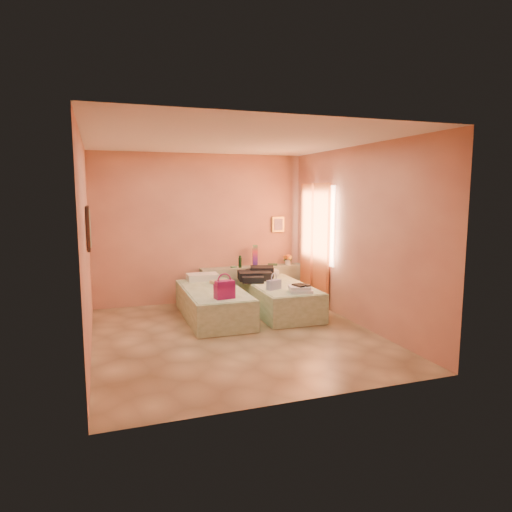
{
  "coord_description": "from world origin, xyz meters",
  "views": [
    {
      "loc": [
        -1.84,
        -6.22,
        2.09
      ],
      "look_at": [
        0.61,
        0.85,
        1.04
      ],
      "focal_mm": 32.0,
      "sensor_mm": 36.0,
      "label": 1
    }
  ],
  "objects": [
    {
      "name": "ground",
      "position": [
        0.0,
        0.0,
        0.0
      ],
      "size": [
        4.5,
        4.5,
        0.0
      ],
      "primitive_type": "plane",
      "color": "tan",
      "rests_on": "ground"
    },
    {
      "name": "room_walls",
      "position": [
        0.21,
        0.57,
        1.79
      ],
      "size": [
        4.02,
        4.51,
        2.81
      ],
      "color": "tan",
      "rests_on": "ground"
    },
    {
      "name": "headboard_ledge",
      "position": [
        0.98,
        2.1,
        0.33
      ],
      "size": [
        2.05,
        0.3,
        0.65
      ],
      "primitive_type": "cube",
      "color": "#A0A98A",
      "rests_on": "ground"
    },
    {
      "name": "bed_left",
      "position": [
        -0.09,
        1.0,
        0.25
      ],
      "size": [
        0.93,
        2.01,
        0.5
      ],
      "primitive_type": "cube",
      "rotation": [
        0.0,
        0.0,
        -0.01
      ],
      "color": "beige",
      "rests_on": "ground"
    },
    {
      "name": "bed_right",
      "position": [
        1.09,
        1.05,
        0.25
      ],
      "size": [
        0.93,
        2.01,
        0.5
      ],
      "primitive_type": "cube",
      "rotation": [
        0.0,
        0.0,
        -0.01
      ],
      "color": "beige",
      "rests_on": "ground"
    },
    {
      "name": "water_bottle",
      "position": [
        0.7,
        2.04,
        0.76
      ],
      "size": [
        0.07,
        0.07,
        0.22
      ],
      "primitive_type": "cylinder",
      "rotation": [
        0.0,
        0.0,
        0.16
      ],
      "color": "#153B1E",
      "rests_on": "headboard_ledge"
    },
    {
      "name": "rainbow_box",
      "position": [
        1.02,
        2.08,
        0.86
      ],
      "size": [
        0.11,
        0.11,
        0.42
      ],
      "primitive_type": "cube",
      "rotation": [
        0.0,
        0.0,
        -0.21
      ],
      "color": "#A0135B",
      "rests_on": "headboard_ledge"
    },
    {
      "name": "small_dish",
      "position": [
        0.58,
        2.07,
        0.67
      ],
      "size": [
        0.13,
        0.13,
        0.03
      ],
      "primitive_type": "cylinder",
      "rotation": [
        0.0,
        0.0,
        0.08
      ],
      "color": "#457F5F",
      "rests_on": "headboard_ledge"
    },
    {
      "name": "green_book",
      "position": [
        1.39,
        2.1,
        0.67
      ],
      "size": [
        0.23,
        0.2,
        0.03
      ],
      "primitive_type": "cube",
      "rotation": [
        0.0,
        0.0,
        -0.38
      ],
      "color": "#2A4F34",
      "rests_on": "headboard_ledge"
    },
    {
      "name": "flower_vase",
      "position": [
        1.71,
        2.07,
        0.77
      ],
      "size": [
        0.24,
        0.24,
        0.25
      ],
      "primitive_type": "cube",
      "rotation": [
        0.0,
        0.0,
        0.33
      ],
      "color": "silver",
      "rests_on": "headboard_ledge"
    },
    {
      "name": "magenta_handbag",
      "position": [
        -0.09,
        0.28,
        0.64
      ],
      "size": [
        0.31,
        0.2,
        0.27
      ],
      "primitive_type": "cube",
      "rotation": [
        0.0,
        0.0,
        0.14
      ],
      "color": "#A0135B",
      "rests_on": "bed_left"
    },
    {
      "name": "khaki_garment",
      "position": [
        0.15,
        1.41,
        0.53
      ],
      "size": [
        0.37,
        0.34,
        0.05
      ],
      "primitive_type": "cube",
      "rotation": [
        0.0,
        0.0,
        0.36
      ],
      "color": "tan",
      "rests_on": "bed_left"
    },
    {
      "name": "clothes_pile",
      "position": [
        0.88,
        1.54,
        0.6
      ],
      "size": [
        0.75,
        0.75,
        0.19
      ],
      "primitive_type": "cube",
      "rotation": [
        0.0,
        0.0,
        -0.17
      ],
      "color": "black",
      "rests_on": "bed_right"
    },
    {
      "name": "blue_handbag",
      "position": [
        0.85,
        0.63,
        0.58
      ],
      "size": [
        0.27,
        0.2,
        0.16
      ],
      "primitive_type": "cube",
      "rotation": [
        0.0,
        0.0,
        0.42
      ],
      "color": "#42509E",
      "rests_on": "bed_right"
    },
    {
      "name": "towel_stack",
      "position": [
        1.18,
        0.29,
        0.55
      ],
      "size": [
        0.42,
        0.39,
        0.1
      ],
      "primitive_type": "cube",
      "rotation": [
        0.0,
        0.0,
        -0.28
      ],
      "color": "white",
      "rests_on": "bed_right"
    },
    {
      "name": "sandal_pair",
      "position": [
        1.19,
        0.3,
        0.61
      ],
      "size": [
        0.23,
        0.27,
        0.02
      ],
      "primitive_type": "cube",
      "rotation": [
        0.0,
        0.0,
        0.26
      ],
      "color": "black",
      "rests_on": "towel_stack"
    }
  ]
}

